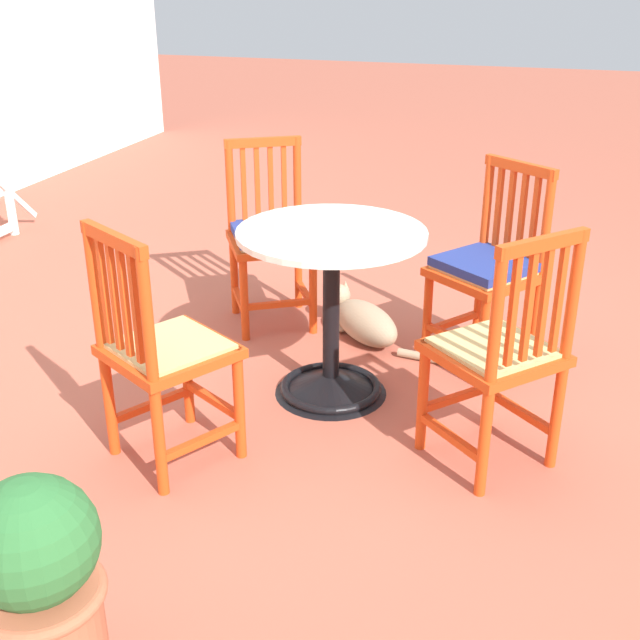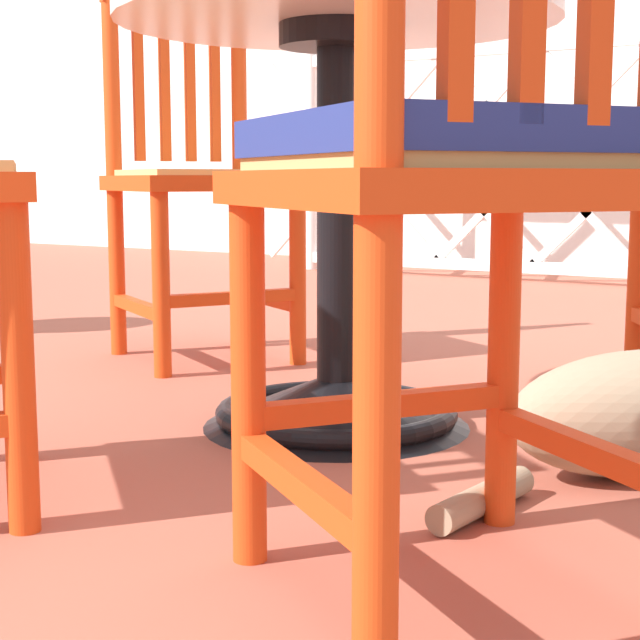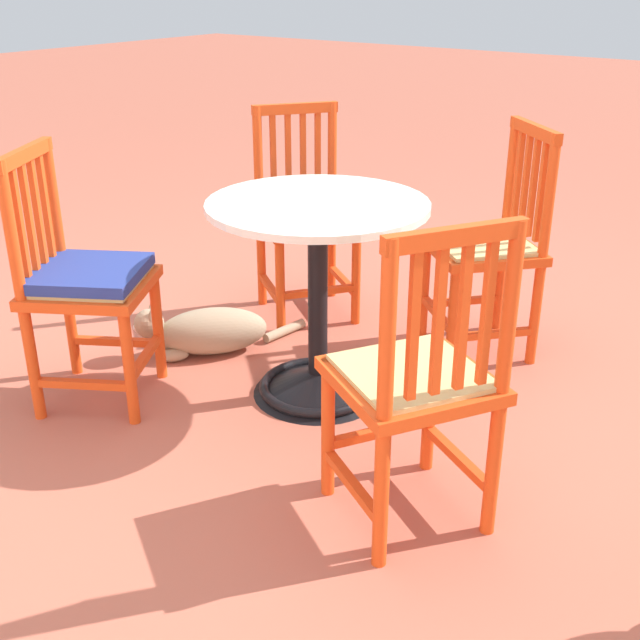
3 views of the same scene
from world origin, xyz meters
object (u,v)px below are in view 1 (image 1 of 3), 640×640
object	(u,v)px
orange_chair_tucked_in	(488,270)
terracotta_planter	(40,585)
cafe_table	(331,333)
orange_chair_at_corner	(163,353)
orange_chair_near_fence	(271,238)
tabby_cat	(362,320)
orange_chair_facing_out	(499,356)

from	to	relation	value
orange_chair_tucked_in	terracotta_planter	bearing A→B (deg)	159.33
cafe_table	orange_chair_at_corner	bearing A→B (deg)	146.41
cafe_table	orange_chair_near_fence	bearing A→B (deg)	38.12
orange_chair_at_corner	tabby_cat	bearing A→B (deg)	-19.05
cafe_table	orange_chair_near_fence	world-z (taller)	orange_chair_near_fence
cafe_table	tabby_cat	size ratio (longest dim) A/B	1.15
orange_chair_near_fence	orange_chair_tucked_in	bearing A→B (deg)	-97.46
cafe_table	orange_chair_facing_out	distance (m)	0.79
orange_chair_facing_out	orange_chair_at_corner	distance (m)	1.19
cafe_table	orange_chair_facing_out	xyz separation A→B (m)	(-0.32, -0.71, 0.15)
orange_chair_facing_out	tabby_cat	size ratio (longest dim) A/B	1.38
orange_chair_tucked_in	tabby_cat	xyz separation A→B (m)	(0.07, 0.59, -0.35)
orange_chair_facing_out	cafe_table	bearing A→B (deg)	65.95
cafe_table	orange_chair_facing_out	bearing A→B (deg)	-114.05
cafe_table	tabby_cat	xyz separation A→B (m)	(0.57, 0.01, -0.19)
cafe_table	orange_chair_at_corner	world-z (taller)	orange_chair_at_corner
orange_chair_tucked_in	orange_chair_near_fence	distance (m)	1.09
orange_chair_near_fence	terracotta_planter	bearing A→B (deg)	-173.55
orange_chair_facing_out	orange_chair_tucked_in	bearing A→B (deg)	9.07
cafe_table	orange_chair_tucked_in	bearing A→B (deg)	-49.39
orange_chair_at_corner	terracotta_planter	xyz separation A→B (m)	(-1.02, -0.19, -0.11)
cafe_table	orange_chair_near_fence	xyz separation A→B (m)	(0.64, 0.50, 0.16)
orange_chair_tucked_in	orange_chair_near_fence	xyz separation A→B (m)	(0.14, 1.08, 0.00)
cafe_table	terracotta_planter	xyz separation A→B (m)	(-1.67, 0.24, 0.04)
orange_chair_near_fence	orange_chair_at_corner	bearing A→B (deg)	-176.89
orange_chair_facing_out	orange_chair_tucked_in	distance (m)	0.82
cafe_table	terracotta_planter	size ratio (longest dim) A/B	1.23
orange_chair_near_fence	tabby_cat	size ratio (longest dim) A/B	1.38
tabby_cat	terracotta_planter	size ratio (longest dim) A/B	1.06
orange_chair_tucked_in	orange_chair_near_fence	world-z (taller)	same
tabby_cat	cafe_table	bearing A→B (deg)	-179.06
terracotta_planter	tabby_cat	bearing A→B (deg)	-5.85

